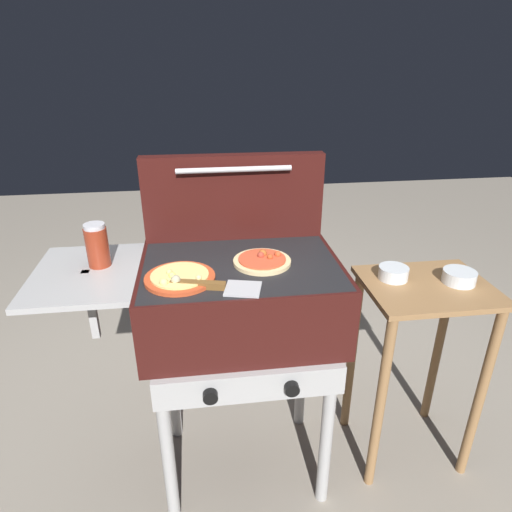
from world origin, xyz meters
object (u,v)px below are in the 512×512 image
Objects in this scene: spatula at (216,286)px; prep_table at (419,337)px; pizza_pepperoni at (262,260)px; topping_bowl_far at (459,277)px; sauce_jar at (97,245)px; topping_bowl_near at (393,273)px; pizza_cheese at (179,277)px; grill at (237,302)px.

spatula is 0.34× the size of prep_table.
topping_bowl_far is (0.70, 0.01, -0.12)m from pizza_pepperoni.
sauce_jar is at bearing 150.50° from spatula.
pizza_pepperoni is 0.52m from sauce_jar.
pizza_pepperoni is 1.61× the size of topping_bowl_far.
sauce_jar is at bearing -178.86° from topping_bowl_near.
prep_table is at bearing -179.27° from topping_bowl_far.
topping_bowl_near is at bearing 8.48° from pizza_pepperoni.
prep_table is (0.75, 0.16, -0.36)m from spatula.
spatula is 0.69m from topping_bowl_near.
pizza_cheese is 0.29m from sauce_jar.
pizza_pepperoni reaches higher than topping_bowl_near.
pizza_cheese is 0.79× the size of spatula.
pizza_pepperoni is 0.69m from prep_table.
pizza_pepperoni reaches higher than topping_bowl_far.
prep_table is at bearing -29.31° from topping_bowl_near.
grill is 8.40× the size of topping_bowl_far.
grill is at bearing -173.57° from topping_bowl_near.
topping_bowl_near is (0.57, 0.06, 0.04)m from grill.
pizza_pepperoni is at bearing -178.77° from prep_table.
topping_bowl_near is (0.48, 0.07, -0.12)m from pizza_pepperoni.
pizza_cheese is at bearing -174.21° from topping_bowl_far.
topping_bowl_far is at bearing 10.80° from spatula.
spatula is 0.88m from topping_bowl_far.
pizza_cheese is at bearing -168.18° from topping_bowl_near.
grill is 5.20× the size of pizza_pepperoni.
topping_bowl_near reaches higher than prep_table.
pizza_pepperoni is 0.24× the size of prep_table.
topping_bowl_far is (0.86, 0.16, -0.11)m from spatula.
grill is 0.23m from spatula.
prep_table is 0.27m from topping_bowl_far.
prep_table is at bearing 12.25° from spatula.
spatula is (-0.15, -0.15, -0.00)m from pizza_pepperoni.
sauce_jar is at bearing 174.13° from pizza_pepperoni.
grill is 0.17m from pizza_pepperoni.
pizza_pepperoni is at bearing 17.81° from pizza_cheese.
sauce_jar reaches higher than topping_bowl_far.
pizza_cheese is (-0.26, -0.08, -0.00)m from pizza_pepperoni.
pizza_cheese is 0.97m from topping_bowl_far.
spatula is 0.84m from prep_table.
grill is at bearing 65.63° from spatula.
pizza_pepperoni is 1.33× the size of sauce_jar.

